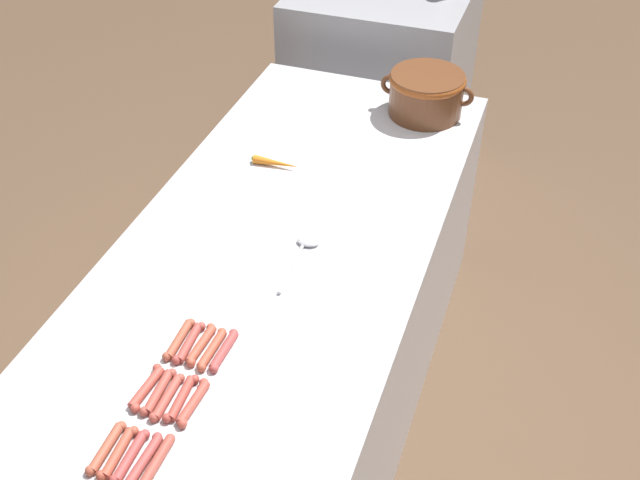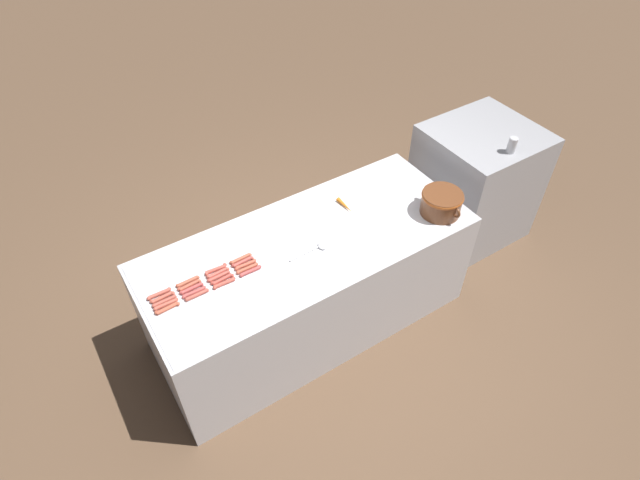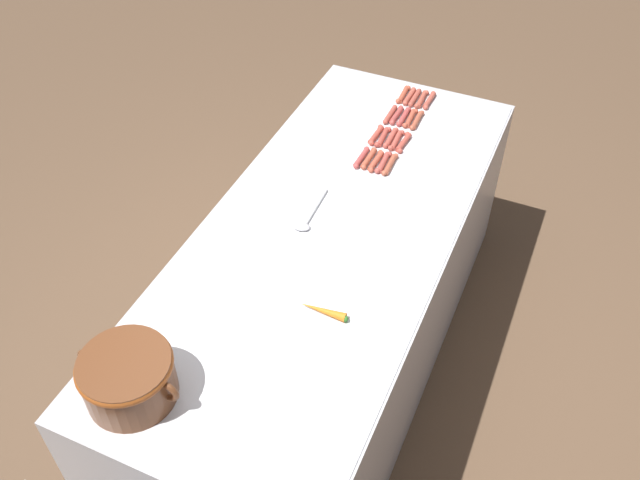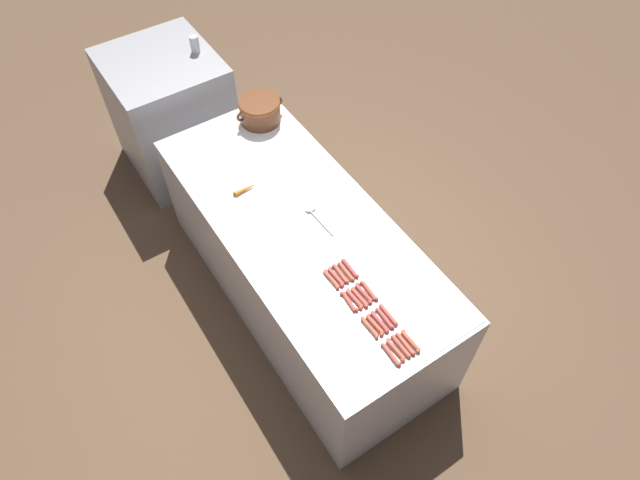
{
  "view_description": "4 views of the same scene",
  "coord_description": "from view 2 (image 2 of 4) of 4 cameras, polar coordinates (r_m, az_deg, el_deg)",
  "views": [
    {
      "loc": [
        0.72,
        -1.63,
        2.35
      ],
      "look_at": [
        0.15,
        0.02,
        0.9
      ],
      "focal_mm": 42.64,
      "sensor_mm": 36.0,
      "label": 1
    },
    {
      "loc": [
        2.09,
        -1.25,
        3.25
      ],
      "look_at": [
        0.04,
        0.07,
        0.86
      ],
      "focal_mm": 28.95,
      "sensor_mm": 36.0,
      "label": 2
    },
    {
      "loc": [
        -0.76,
        1.79,
        2.68
      ],
      "look_at": [
        -0.03,
        0.16,
        0.94
      ],
      "focal_mm": 38.84,
      "sensor_mm": 36.0,
      "label": 3
    },
    {
      "loc": [
        -1.07,
        -1.84,
        3.45
      ],
      "look_at": [
        0.02,
        -0.18,
        0.86
      ],
      "focal_mm": 31.29,
      "sensor_mm": 36.0,
      "label": 4
    }
  ],
  "objects": [
    {
      "name": "hot_dog_18",
      "position": [
        3.2,
        -10.54,
        -4.7
      ],
      "size": [
        0.03,
        0.15,
        0.02
      ],
      "color": "#B74A3C",
      "rests_on": "griddle_counter"
    },
    {
      "name": "hot_dog_9",
      "position": [
        3.22,
        -14.02,
        -5.23
      ],
      "size": [
        0.03,
        0.15,
        0.02
      ],
      "color": "#B14541",
      "rests_on": "griddle_counter"
    },
    {
      "name": "hot_dog_3",
      "position": [
        3.33,
        -8.77,
        -2.05
      ],
      "size": [
        0.03,
        0.15,
        0.02
      ],
      "color": "#AB523A",
      "rests_on": "griddle_counter"
    },
    {
      "name": "hot_dog_8",
      "position": [
        3.2,
        -16.83,
        -6.49
      ],
      "size": [
        0.02,
        0.15,
        0.02
      ],
      "color": "#AC4E3F",
      "rests_on": "griddle_counter"
    },
    {
      "name": "hot_dog_14",
      "position": [
        3.23,
        -10.76,
        -4.29
      ],
      "size": [
        0.03,
        0.15,
        0.02
      ],
      "color": "#B1453A",
      "rests_on": "griddle_counter"
    },
    {
      "name": "ground_plane",
      "position": [
        4.06,
        -1.15,
        -8.7
      ],
      "size": [
        20.0,
        20.0,
        0.0
      ],
      "primitive_type": "plane",
      "color": "brown"
    },
    {
      "name": "hot_dog_2",
      "position": [
        3.29,
        -11.45,
        -3.2
      ],
      "size": [
        0.03,
        0.15,
        0.02
      ],
      "color": "#B94A3D",
      "rests_on": "griddle_counter"
    },
    {
      "name": "hot_dog_7",
      "position": [
        3.31,
        -8.56,
        -2.39
      ],
      "size": [
        0.03,
        0.15,
        0.02
      ],
      "color": "#AE483F",
      "rests_on": "griddle_counter"
    },
    {
      "name": "hot_dog_11",
      "position": [
        3.29,
        -8.24,
        -2.72
      ],
      "size": [
        0.03,
        0.15,
        0.02
      ],
      "color": "#B7503B",
      "rests_on": "griddle_counter"
    },
    {
      "name": "hot_dog_16",
      "position": [
        3.16,
        -16.53,
        -7.25
      ],
      "size": [
        0.03,
        0.15,
        0.02
      ],
      "color": "#B55139",
      "rests_on": "griddle_counter"
    },
    {
      "name": "hot_dog_15",
      "position": [
        3.26,
        -8.05,
        -3.13
      ],
      "size": [
        0.03,
        0.15,
        0.02
      ],
      "color": "#B1513A",
      "rests_on": "griddle_counter"
    },
    {
      "name": "carrot",
      "position": [
        3.67,
        2.74,
        3.87
      ],
      "size": [
        0.18,
        0.04,
        0.03
      ],
      "color": "orange",
      "rests_on": "griddle_counter"
    },
    {
      "name": "hot_dog_13",
      "position": [
        3.2,
        -13.75,
        -5.62
      ],
      "size": [
        0.03,
        0.15,
        0.02
      ],
      "color": "#AC4741",
      "rests_on": "griddle_counter"
    },
    {
      "name": "hot_dog_17",
      "position": [
        3.18,
        -13.44,
        -5.91
      ],
      "size": [
        0.02,
        0.15,
        0.02
      ],
      "color": "#AB4A3C",
      "rests_on": "griddle_counter"
    },
    {
      "name": "back_cabinet",
      "position": [
        4.64,
        16.72,
        6.06
      ],
      "size": [
        0.8,
        0.85,
        1.01
      ],
      "primitive_type": "cube",
      "color": "#A0A0A4",
      "rests_on": "ground_plane"
    },
    {
      "name": "serving_spoon",
      "position": [
        3.36,
        -0.47,
        -0.97
      ],
      "size": [
        0.07,
        0.27,
        0.02
      ],
      "color": "#B7B7BC",
      "rests_on": "griddle_counter"
    },
    {
      "name": "hot_dog_6",
      "position": [
        3.27,
        -11.23,
        -3.6
      ],
      "size": [
        0.03,
        0.15,
        0.02
      ],
      "color": "#AF4B3F",
      "rests_on": "griddle_counter"
    },
    {
      "name": "hot_dog_1",
      "position": [
        3.26,
        -14.41,
        -4.47
      ],
      "size": [
        0.03,
        0.15,
        0.02
      ],
      "color": "#AD533B",
      "rests_on": "griddle_counter"
    },
    {
      "name": "hot_dog_10",
      "position": [
        3.25,
        -11.14,
        -3.97
      ],
      "size": [
        0.03,
        0.15,
        0.02
      ],
      "color": "#B14B3F",
      "rests_on": "griddle_counter"
    },
    {
      "name": "hot_dog_4",
      "position": [
        3.22,
        -17.04,
        -6.08
      ],
      "size": [
        0.03,
        0.15,
        0.02
      ],
      "color": "#B2503E",
      "rests_on": "griddle_counter"
    },
    {
      "name": "hot_dog_0",
      "position": [
        3.24,
        -17.38,
        -5.71
      ],
      "size": [
        0.03,
        0.15,
        0.02
      ],
      "color": "#B55041",
      "rests_on": "griddle_counter"
    },
    {
      "name": "hot_dog_19",
      "position": [
        3.25,
        -7.7,
        -3.42
      ],
      "size": [
        0.03,
        0.15,
        0.02
      ],
      "color": "#B04541",
      "rests_on": "griddle_counter"
    },
    {
      "name": "hot_dog_12",
      "position": [
        3.18,
        -16.67,
        -6.83
      ],
      "size": [
        0.03,
        0.15,
        0.02
      ],
      "color": "#B65240",
      "rests_on": "griddle_counter"
    },
    {
      "name": "bean_pot",
      "position": [
        3.67,
        13.28,
        4.13
      ],
      "size": [
        0.36,
        0.29,
        0.17
      ],
      "color": "brown",
      "rests_on": "griddle_counter"
    },
    {
      "name": "hot_dog_5",
      "position": [
        3.24,
        -14.24,
        -4.87
      ],
      "size": [
        0.03,
        0.15,
        0.02
      ],
      "color": "#B14E39",
      "rests_on": "griddle_counter"
    },
    {
      "name": "soda_can",
      "position": [
        4.15,
        20.46,
        9.8
      ],
      "size": [
        0.07,
        0.07,
        0.12
      ],
      "color": "#BCBCC1",
      "rests_on": "back_cabinet"
    },
    {
      "name": "griddle_counter",
      "position": [
        3.73,
        -1.24,
        -4.78
      ],
      "size": [
        0.94,
        2.27,
        0.85
      ],
      "color": "#BCBCC1",
      "rests_on": "ground_plane"
    }
  ]
}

